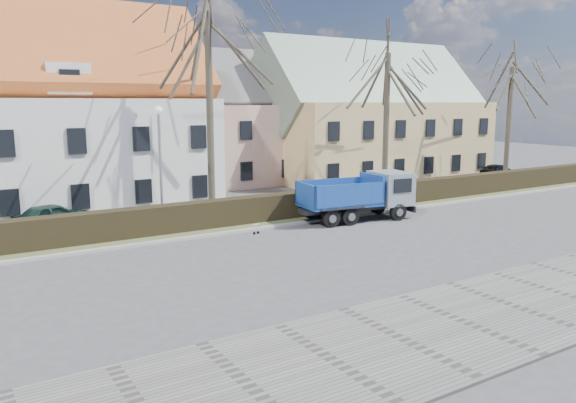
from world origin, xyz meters
TOP-DOWN VIEW (x-y plane):
  - ground at (0.00, 0.00)m, footprint 120.00×120.00m
  - sidewalk_near at (0.00, -8.50)m, footprint 80.00×5.00m
  - curb_far at (0.00, 4.60)m, footprint 80.00×0.30m
  - grass_strip at (0.00, 6.20)m, footprint 80.00×3.00m
  - hedge at (0.00, 6.00)m, footprint 60.00×0.90m
  - building_pink at (4.00, 20.00)m, footprint 10.80×8.80m
  - building_yellow at (16.00, 17.00)m, footprint 18.80×10.80m
  - tree_1 at (-2.00, 8.50)m, footprint 9.20×9.20m
  - tree_2 at (10.00, 8.50)m, footprint 8.00×8.00m
  - tree_3 at (22.00, 8.50)m, footprint 7.60×7.60m
  - dump_truck at (3.78, 3.88)m, footprint 6.48×3.11m
  - streetlight at (-5.25, 7.00)m, footprint 0.46×0.46m
  - cart_frame at (-2.08, 3.79)m, footprint 0.67×0.49m
  - parked_car_a at (-9.63, 10.01)m, footprint 3.98×2.60m
  - parked_car_b at (23.24, 10.13)m, footprint 4.44×2.69m

SIDE VIEW (x-z plane):
  - ground at x=0.00m, z-range 0.00..0.00m
  - sidewalk_near at x=0.00m, z-range 0.00..0.08m
  - grass_strip at x=0.00m, z-range 0.00..0.10m
  - curb_far at x=0.00m, z-range 0.00..0.12m
  - cart_frame at x=-2.08m, z-range 0.00..0.55m
  - parked_car_b at x=23.24m, z-range 0.00..1.20m
  - parked_car_a at x=-9.63m, z-range 0.00..1.26m
  - hedge at x=0.00m, z-range 0.00..1.30m
  - dump_truck at x=3.78m, z-range 0.00..2.49m
  - streetlight at x=-5.25m, z-range 0.00..5.92m
  - building_pink at x=4.00m, z-range 0.00..8.00m
  - building_yellow at x=16.00m, z-range 0.00..8.50m
  - tree_3 at x=22.00m, z-range 0.00..10.45m
  - tree_2 at x=10.00m, z-range 0.00..11.00m
  - tree_1 at x=-2.00m, z-range 0.00..12.65m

